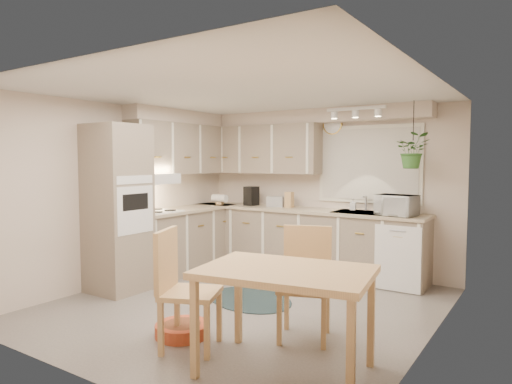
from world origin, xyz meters
TOP-DOWN VIEW (x-y plane):
  - floor at (0.00, 0.00)m, footprint 4.20×4.20m
  - ceiling at (0.00, 0.00)m, footprint 4.20×4.20m
  - wall_back at (0.00, 2.10)m, footprint 4.00×0.04m
  - wall_front at (0.00, -2.10)m, footprint 4.00×0.04m
  - wall_left at (-2.00, 0.00)m, footprint 0.04×4.20m
  - wall_right at (2.00, 0.00)m, footprint 0.04×4.20m
  - base_cab_left at (-1.70, 0.88)m, footprint 0.60×1.85m
  - base_cab_back at (-0.20, 1.80)m, footprint 3.60×0.60m
  - counter_left at (-1.69, 0.88)m, footprint 0.64×1.89m
  - counter_back at (-0.20, 1.79)m, footprint 3.64×0.64m
  - oven_stack at (-1.68, -0.38)m, footprint 0.65×0.65m
  - wall_oven_face at (-1.35, -0.38)m, footprint 0.02×0.56m
  - upper_cab_left at (-1.82, 1.00)m, footprint 0.35×2.00m
  - upper_cab_back at (-1.00, 1.93)m, footprint 2.00×0.35m
  - soffit_left at (-1.85, 1.00)m, footprint 0.30×2.00m
  - soffit_back at (-0.20, 1.95)m, footprint 3.60×0.30m
  - cooktop at (-1.68, 0.30)m, footprint 0.52×0.58m
  - range_hood at (-1.70, 0.30)m, footprint 0.40×0.60m
  - window_blinds at (0.70, 2.07)m, footprint 1.40×0.02m
  - window_frame at (0.70, 2.08)m, footprint 1.50×0.02m
  - sink at (0.70, 1.80)m, footprint 0.70×0.48m
  - dishwasher_front at (1.30, 1.49)m, footprint 0.58×0.02m
  - track_light_bar at (0.70, 1.55)m, footprint 0.80×0.04m
  - wall_clock at (0.15, 2.07)m, footprint 0.30×0.03m
  - dining_table at (1.20, -1.16)m, footprint 1.43×1.07m
  - chair_left at (0.28, -1.23)m, footprint 0.65×0.65m
  - chair_back at (1.02, -0.49)m, footprint 0.62×0.62m
  - braided_rug at (-0.07, 0.22)m, footprint 1.40×1.24m
  - pet_bed at (0.02, -1.06)m, footprint 0.65×0.65m
  - microwave at (1.22, 1.70)m, footprint 0.53×0.35m
  - soap_bottle at (0.53, 1.95)m, footprint 0.11×0.19m
  - hanging_plant at (1.41, 1.70)m, footprint 0.52×0.55m
  - coffee_maker at (-1.11, 1.80)m, footprint 0.19×0.22m
  - toaster at (-0.67, 1.82)m, footprint 0.29×0.20m
  - knife_block at (-0.45, 1.85)m, footprint 0.11×0.11m

SIDE VIEW (x-z plane):
  - floor at x=0.00m, z-range 0.00..0.00m
  - braided_rug at x=-0.07m, z-range 0.00..0.01m
  - pet_bed at x=0.02m, z-range 0.00..0.12m
  - dining_table at x=1.20m, z-range 0.00..0.82m
  - dishwasher_front at x=1.30m, z-range 0.01..0.84m
  - base_cab_left at x=-1.70m, z-range 0.00..0.90m
  - base_cab_back at x=-0.20m, z-range 0.00..0.90m
  - chair_back at x=1.02m, z-range 0.00..1.03m
  - chair_left at x=0.28m, z-range 0.00..1.05m
  - sink at x=0.70m, z-range 0.85..0.95m
  - counter_left at x=-1.69m, z-range 0.90..0.94m
  - counter_back at x=-0.20m, z-range 0.90..0.94m
  - cooktop at x=-1.68m, z-range 0.93..0.95m
  - soap_bottle at x=0.53m, z-range 0.94..1.02m
  - toaster at x=-0.67m, z-range 0.94..1.10m
  - oven_stack at x=-1.68m, z-range 0.00..2.10m
  - wall_oven_face at x=-1.35m, z-range 0.76..1.34m
  - knife_block at x=-0.45m, z-range 0.94..1.18m
  - coffee_maker at x=-1.11m, z-range 0.94..1.24m
  - microwave at x=1.22m, z-range 0.94..1.27m
  - wall_back at x=0.00m, z-range 0.00..2.40m
  - wall_front at x=0.00m, z-range 0.00..2.40m
  - wall_left at x=-2.00m, z-range 0.00..2.40m
  - wall_right at x=2.00m, z-range 0.00..2.40m
  - range_hood at x=-1.70m, z-range 1.33..1.47m
  - window_blinds at x=0.70m, z-range 1.10..2.10m
  - window_frame at x=0.70m, z-range 1.05..2.15m
  - hanging_plant at x=1.41m, z-range 1.55..1.90m
  - upper_cab_left at x=-1.82m, z-range 1.45..2.20m
  - upper_cab_back at x=-1.00m, z-range 1.45..2.20m
  - wall_clock at x=0.15m, z-range 2.03..2.33m
  - soffit_left at x=-1.85m, z-range 2.20..2.40m
  - soffit_back at x=-0.20m, z-range 2.20..2.40m
  - track_light_bar at x=0.70m, z-range 2.31..2.35m
  - ceiling at x=0.00m, z-range 2.40..2.40m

